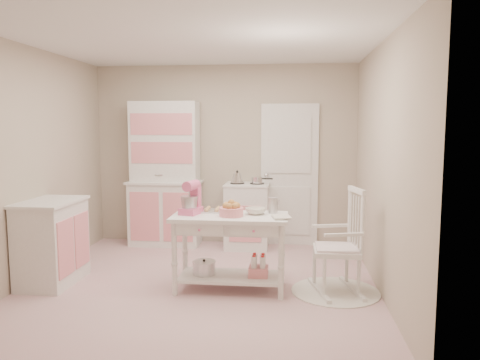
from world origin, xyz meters
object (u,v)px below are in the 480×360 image
object	(u,v)px
base_cabinet	(52,242)
stand_mixer	(191,198)
rocking_chair	(337,241)
stove	(247,216)
bread_basket	(231,212)
hutch	(165,174)
work_table	(230,252)

from	to	relation	value
base_cabinet	stand_mixer	world-z (taller)	stand_mixer
base_cabinet	rocking_chair	world-z (taller)	rocking_chair
stove	bread_basket	xyz separation A→B (m)	(0.00, -1.79, 0.39)
hutch	stand_mixer	bearing A→B (deg)	-66.69
stove	base_cabinet	xyz separation A→B (m)	(-1.99, -1.74, 0.00)
hutch	bread_basket	world-z (taller)	hutch
stove	bread_basket	bearing A→B (deg)	-89.92
stove	rocking_chair	bearing A→B (deg)	-57.50
base_cabinet	bread_basket	size ratio (longest dim) A/B	3.68
rocking_chair	bread_basket	world-z (taller)	rocking_chair
hutch	work_table	distance (m)	2.24
hutch	stove	distance (m)	1.33
work_table	stand_mixer	xyz separation A→B (m)	(-0.42, 0.02, 0.57)
bread_basket	rocking_chair	bearing A→B (deg)	4.40
stove	work_table	xyz separation A→B (m)	(-0.02, -1.74, -0.06)
base_cabinet	stove	bearing A→B (deg)	41.17
bread_basket	base_cabinet	bearing A→B (deg)	178.57
base_cabinet	work_table	world-z (taller)	base_cabinet
hutch	base_cabinet	distance (m)	2.04
stand_mixer	base_cabinet	bearing A→B (deg)	-163.62
stand_mixer	bread_basket	distance (m)	0.46
rocking_chair	stand_mixer	xyz separation A→B (m)	(-1.52, -0.01, 0.42)
base_cabinet	bread_basket	xyz separation A→B (m)	(1.99, -0.05, 0.39)
hutch	rocking_chair	bearing A→B (deg)	-37.52
base_cabinet	bread_basket	world-z (taller)	base_cabinet
stove	stand_mixer	size ratio (longest dim) A/B	2.71
work_table	bread_basket	size ratio (longest dim) A/B	4.80
work_table	stove	bearing A→B (deg)	89.43
hutch	rocking_chair	size ratio (longest dim) A/B	1.89
stove	work_table	size ratio (longest dim) A/B	0.77
bread_basket	work_table	bearing A→B (deg)	111.80
stand_mixer	bread_basket	size ratio (longest dim) A/B	1.36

